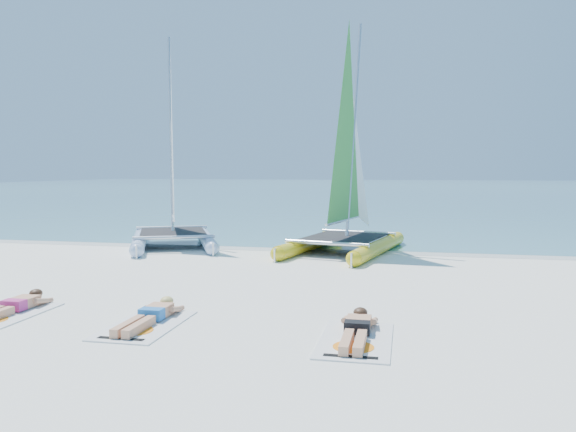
% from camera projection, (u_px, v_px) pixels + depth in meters
% --- Properties ---
extents(ground, '(140.00, 140.00, 0.00)m').
position_uv_depth(ground, '(232.00, 284.00, 11.78)').
color(ground, white).
rests_on(ground, ground).
extents(sea, '(140.00, 115.00, 0.01)m').
position_uv_depth(sea, '(378.00, 188.00, 73.21)').
color(sea, '#7CCFC8').
rests_on(sea, ground).
extents(wet_sand_strip, '(140.00, 1.40, 0.01)m').
position_uv_depth(wet_sand_strip, '(287.00, 248.00, 17.14)').
color(wet_sand_strip, silver).
rests_on(wet_sand_strip, ground).
extents(catamaran_blue, '(4.37, 5.68, 6.99)m').
position_uv_depth(catamaran_blue, '(172.00, 179.00, 17.63)').
color(catamaran_blue, silver).
rests_on(catamaran_blue, ground).
extents(catamaran_yellow, '(3.52, 5.69, 7.05)m').
position_uv_depth(catamaran_yellow, '(350.00, 176.00, 16.61)').
color(catamaran_yellow, yellow).
rests_on(catamaran_yellow, ground).
extents(towel_a, '(1.00, 1.85, 0.02)m').
position_uv_depth(towel_a, '(5.00, 315.00, 9.22)').
color(towel_a, white).
rests_on(towel_a, ground).
extents(sunbather_a, '(0.37, 1.73, 0.26)m').
position_uv_depth(sunbather_a, '(12.00, 306.00, 9.39)').
color(sunbather_a, tan).
rests_on(sunbather_a, towel_a).
extents(towel_b, '(1.00, 1.85, 0.02)m').
position_uv_depth(towel_b, '(145.00, 325.00, 8.63)').
color(towel_b, white).
rests_on(towel_b, ground).
extents(sunbather_b, '(0.37, 1.73, 0.26)m').
position_uv_depth(sunbather_b, '(150.00, 315.00, 8.81)').
color(sunbather_b, tan).
rests_on(sunbather_b, towel_b).
extents(towel_c, '(1.00, 1.85, 0.02)m').
position_uv_depth(towel_c, '(356.00, 340.00, 7.88)').
color(towel_c, white).
rests_on(towel_c, ground).
extents(sunbather_c, '(0.37, 1.73, 0.26)m').
position_uv_depth(sunbather_c, '(357.00, 329.00, 8.06)').
color(sunbather_c, tan).
rests_on(sunbather_c, towel_c).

